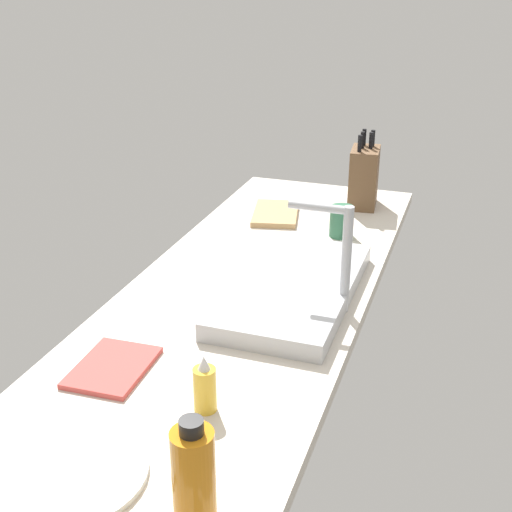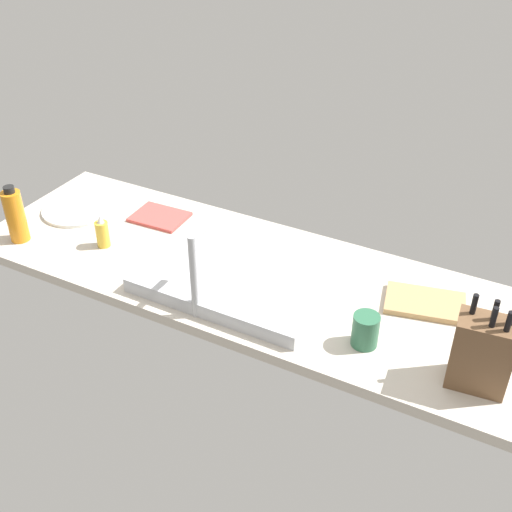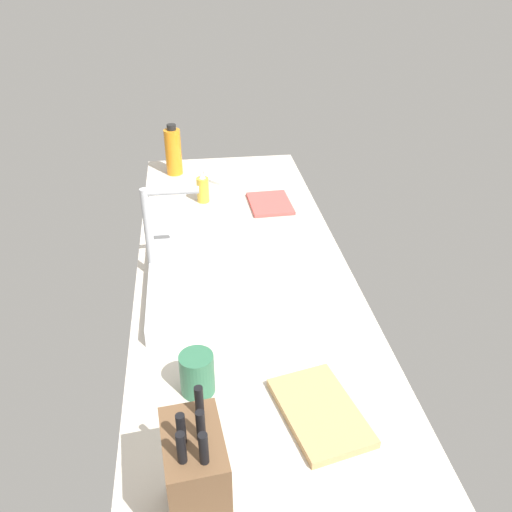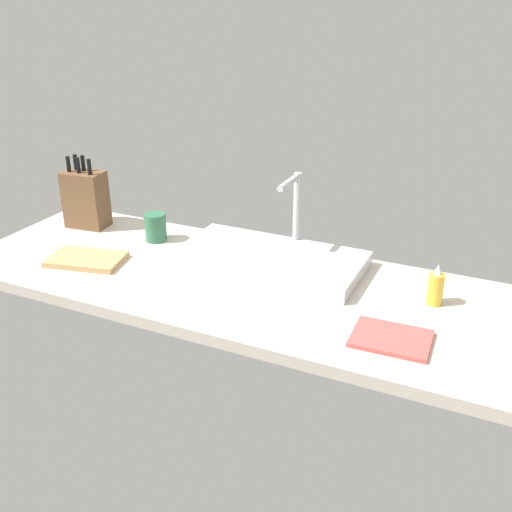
% 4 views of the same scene
% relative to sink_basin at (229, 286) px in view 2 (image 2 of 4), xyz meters
% --- Properties ---
extents(countertop_slab, '(1.87, 0.62, 0.04)m').
position_rel_sink_basin_xyz_m(countertop_slab, '(-0.00, -0.12, -0.04)').
color(countertop_slab, beige).
rests_on(countertop_slab, ground).
extents(sink_basin, '(0.57, 0.29, 0.05)m').
position_rel_sink_basin_xyz_m(sink_basin, '(0.00, 0.00, 0.00)').
color(sink_basin, '#B7BABF').
rests_on(sink_basin, countertop_slab).
extents(faucet, '(0.06, 0.16, 0.27)m').
position_rel_sink_basin_xyz_m(faucet, '(0.03, 0.12, 0.14)').
color(faucet, '#B7BABF').
rests_on(faucet, countertop_slab).
extents(knife_block, '(0.15, 0.11, 0.26)m').
position_rel_sink_basin_xyz_m(knife_block, '(-0.75, 0.04, 0.08)').
color(knife_block, brown).
rests_on(knife_block, countertop_slab).
extents(cutting_board, '(0.26, 0.19, 0.02)m').
position_rel_sink_basin_xyz_m(cutting_board, '(-0.55, -0.22, -0.01)').
color(cutting_board, tan).
rests_on(cutting_board, countertop_slab).
extents(soap_bottle, '(0.04, 0.04, 0.12)m').
position_rel_sink_basin_xyz_m(soap_bottle, '(0.50, -0.03, 0.03)').
color(soap_bottle, gold).
rests_on(soap_bottle, countertop_slab).
extents(water_bottle, '(0.07, 0.07, 0.20)m').
position_rel_sink_basin_xyz_m(water_bottle, '(0.78, 0.07, 0.07)').
color(water_bottle, orange).
rests_on(water_bottle, countertop_slab).
extents(dinner_plate, '(0.26, 0.26, 0.01)m').
position_rel_sink_basin_xyz_m(dinner_plate, '(0.74, -0.17, -0.02)').
color(dinner_plate, silver).
rests_on(dinner_plate, countertop_slab).
extents(dish_towel, '(0.20, 0.15, 0.01)m').
position_rel_sink_basin_xyz_m(dish_towel, '(0.44, -0.27, -0.02)').
color(dish_towel, '#CC4C47').
rests_on(dish_towel, countertop_slab).
extents(coffee_mug, '(0.07, 0.07, 0.10)m').
position_rel_sink_basin_xyz_m(coffee_mug, '(-0.44, 0.03, 0.03)').
color(coffee_mug, '#2D6647').
rests_on(coffee_mug, countertop_slab).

